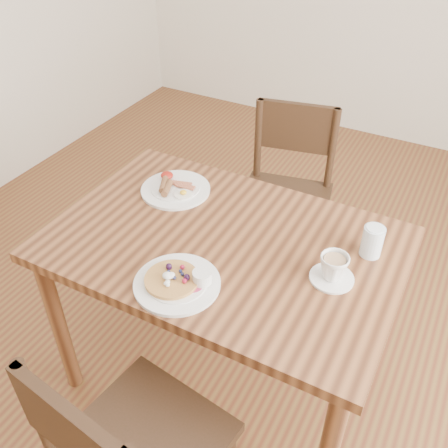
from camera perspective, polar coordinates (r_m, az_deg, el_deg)
name	(u,v)px	position (r m, az deg, el deg)	size (l,w,h in m)	color
ground	(224,372)	(2.27, 0.00, -16.56)	(5.00, 5.00, 0.00)	brown
dining_table	(224,261)	(1.78, 0.00, -4.29)	(1.20, 0.80, 0.75)	brown
chair_far	(287,189)	(2.44, 7.17, 3.95)	(0.50, 0.50, 0.88)	#321D12
pancake_plate	(178,281)	(1.55, -5.26, -6.56)	(0.27, 0.27, 0.06)	white
breakfast_plate	(175,188)	(1.96, -5.67, 4.08)	(0.27, 0.27, 0.04)	white
teacup_saucer	(333,269)	(1.58, 12.38, -5.03)	(0.14, 0.14, 0.09)	white
water_glass	(372,241)	(1.70, 16.59, -1.91)	(0.07, 0.07, 0.11)	silver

